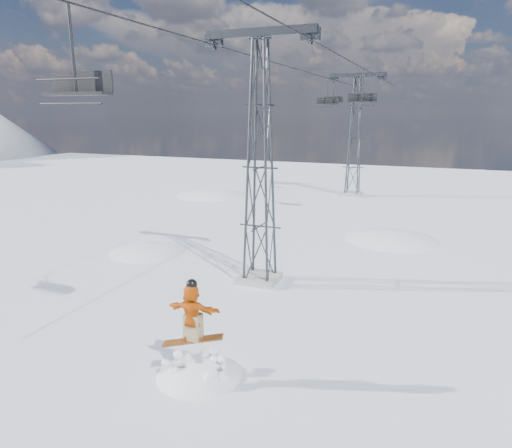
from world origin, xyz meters
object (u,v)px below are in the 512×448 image
object	(u,v)px
lift_tower_near	(260,168)
snowboarder_jump	(201,420)
lift_tower_far	(355,139)
lift_chair_near	(77,85)

from	to	relation	value
lift_tower_near	snowboarder_jump	size ratio (longest dim) A/B	1.58
lift_tower_far	snowboarder_jump	xyz separation A→B (m)	(1.16, -33.25, -7.08)
lift_tower_near	lift_chair_near	world-z (taller)	lift_tower_near
lift_tower_near	lift_tower_far	distance (m)	25.00
lift_tower_near	lift_tower_far	size ratio (longest dim) A/B	1.00
lift_tower_far	lift_tower_near	bearing A→B (deg)	-90.00
lift_tower_near	lift_tower_far	world-z (taller)	same
lift_tower_near	lift_chair_near	size ratio (longest dim) A/B	4.25
lift_tower_near	lift_chair_near	distance (m)	9.52
lift_tower_near	snowboarder_jump	bearing A→B (deg)	-81.99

